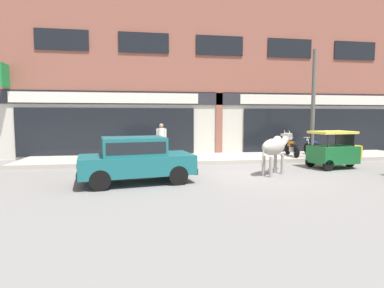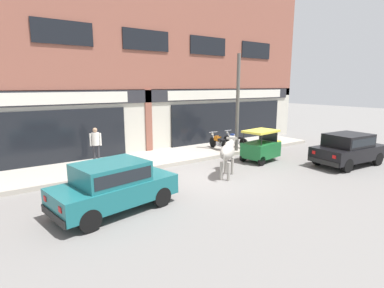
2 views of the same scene
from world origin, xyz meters
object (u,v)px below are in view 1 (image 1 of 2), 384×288
auto_rickshaw (334,152)px  pedestrian (161,136)px  motorcycle_1 (315,148)px  motorcycle_0 (292,148)px  cow (275,147)px  utility_pole (313,104)px  car_0 (136,157)px

auto_rickshaw → pedestrian: size_ratio=1.29×
auto_rickshaw → motorcycle_1: size_ratio=1.14×
motorcycle_0 → pedestrian: bearing=172.4°
auto_rickshaw → pedestrian: 7.71m
cow → auto_rickshaw: size_ratio=0.87×
auto_rickshaw → utility_pole: bearing=87.0°
auto_rickshaw → motorcycle_0: bearing=100.6°
cow → motorcycle_0: bearing=54.8°
motorcycle_0 → utility_pole: size_ratio=0.36×
cow → auto_rickshaw: 3.16m
cow → car_0: (-4.95, -0.65, -0.19)m
cow → utility_pole: (3.10, 2.78, 1.68)m
car_0 → auto_rickshaw: 8.11m
cow → pedestrian: bearing=131.3°
car_0 → pedestrian: bearing=77.8°
motorcycle_0 → motorcycle_1: 1.23m
car_0 → motorcycle_1: (8.69, 4.20, -0.25)m
cow → motorcycle_1: 5.17m
car_0 → auto_rickshaw: (7.95, 1.58, -0.15)m
car_0 → cow: bearing=7.5°
cow → utility_pole: bearing=41.9°
auto_rickshaw → motorcycle_0: 2.67m
pedestrian → motorcycle_1: bearing=-6.4°
utility_pole → motorcycle_1: bearing=50.5°
pedestrian → utility_pole: bearing=-13.1°
motorcycle_0 → car_0: bearing=-150.6°
motorcycle_0 → pedestrian: size_ratio=1.13×
car_0 → motorcycle_0: size_ratio=2.10×
cow → motorcycle_1: bearing=43.6°
car_0 → auto_rickshaw: bearing=11.2°
cow → auto_rickshaw: cow is taller
car_0 → pedestrian: 5.18m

